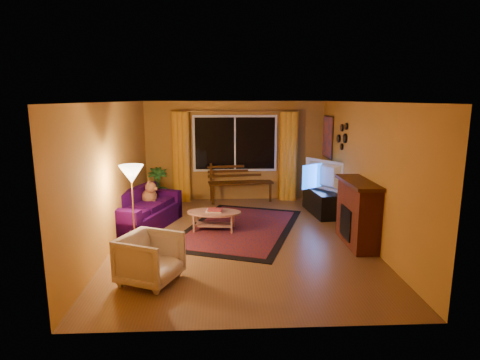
{
  "coord_description": "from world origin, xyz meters",
  "views": [
    {
      "loc": [
        -0.35,
        -7.1,
        2.56
      ],
      "look_at": [
        0.0,
        0.3,
        1.05
      ],
      "focal_mm": 30.0,
      "sensor_mm": 36.0,
      "label": 1
    }
  ],
  "objects_px": {
    "armchair": "(150,256)",
    "floor_lamp": "(133,209)",
    "coffee_table": "(214,221)",
    "tv_console": "(321,202)",
    "sofa": "(144,210)",
    "bench": "(241,192)"
  },
  "relations": [
    {
      "from": "armchair",
      "to": "floor_lamp",
      "type": "height_order",
      "value": "floor_lamp"
    },
    {
      "from": "coffee_table",
      "to": "tv_console",
      "type": "bearing_deg",
      "value": 24.59
    },
    {
      "from": "sofa",
      "to": "floor_lamp",
      "type": "xyz_separation_m",
      "value": [
        0.09,
        -1.31,
        0.37
      ]
    },
    {
      "from": "sofa",
      "to": "armchair",
      "type": "xyz_separation_m",
      "value": [
        0.54,
        -2.47,
        0.01
      ]
    },
    {
      "from": "sofa",
      "to": "tv_console",
      "type": "height_order",
      "value": "sofa"
    },
    {
      "from": "armchair",
      "to": "coffee_table",
      "type": "relative_size",
      "value": 0.72
    },
    {
      "from": "coffee_table",
      "to": "bench",
      "type": "bearing_deg",
      "value": 74.38
    },
    {
      "from": "armchair",
      "to": "floor_lamp",
      "type": "xyz_separation_m",
      "value": [
        -0.46,
        1.16,
        0.36
      ]
    },
    {
      "from": "tv_console",
      "to": "coffee_table",
      "type": "bearing_deg",
      "value": -161.2
    },
    {
      "from": "coffee_table",
      "to": "armchair",
      "type": "bearing_deg",
      "value": -111.23
    },
    {
      "from": "floor_lamp",
      "to": "coffee_table",
      "type": "bearing_deg",
      "value": 39.0
    },
    {
      "from": "floor_lamp",
      "to": "coffee_table",
      "type": "height_order",
      "value": "floor_lamp"
    },
    {
      "from": "floor_lamp",
      "to": "armchair",
      "type": "bearing_deg",
      "value": -68.5
    },
    {
      "from": "bench",
      "to": "sofa",
      "type": "distance_m",
      "value": 2.88
    },
    {
      "from": "armchair",
      "to": "coffee_table",
      "type": "height_order",
      "value": "armchair"
    },
    {
      "from": "sofa",
      "to": "coffee_table",
      "type": "height_order",
      "value": "sofa"
    },
    {
      "from": "armchair",
      "to": "tv_console",
      "type": "height_order",
      "value": "armchair"
    },
    {
      "from": "armchair",
      "to": "tv_console",
      "type": "distance_m",
      "value": 4.65
    },
    {
      "from": "coffee_table",
      "to": "tv_console",
      "type": "relative_size",
      "value": 0.82
    },
    {
      "from": "bench",
      "to": "coffee_table",
      "type": "distance_m",
      "value": 2.35
    },
    {
      "from": "bench",
      "to": "tv_console",
      "type": "relative_size",
      "value": 1.23
    },
    {
      "from": "bench",
      "to": "armchair",
      "type": "bearing_deg",
      "value": -116.75
    }
  ]
}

